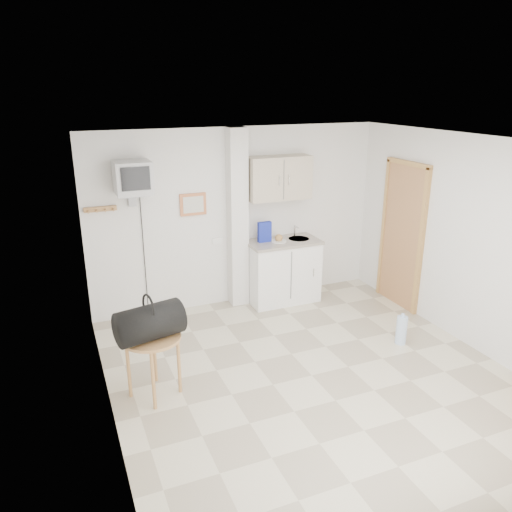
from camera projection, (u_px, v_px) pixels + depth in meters
name	position (u px, v px, depth m)	size (l,w,h in m)	color
ground	(312.00, 375.00, 5.46)	(4.50, 4.50, 0.00)	beige
room_envelope	(333.00, 237.00, 5.13)	(4.24, 4.54, 2.55)	white
kitchenette	(282.00, 248.00, 7.16)	(1.03, 0.58, 2.10)	white
crt_television	(133.00, 179.00, 6.08)	(0.44, 0.45, 2.15)	slate
round_table	(152.00, 345.00, 4.95)	(0.58, 0.58, 0.66)	#B28048
duffel_bag	(150.00, 322.00, 4.81)	(0.70, 0.49, 0.47)	black
water_bottle	(401.00, 330.00, 6.09)	(0.13, 0.13, 0.40)	#B4CFEF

